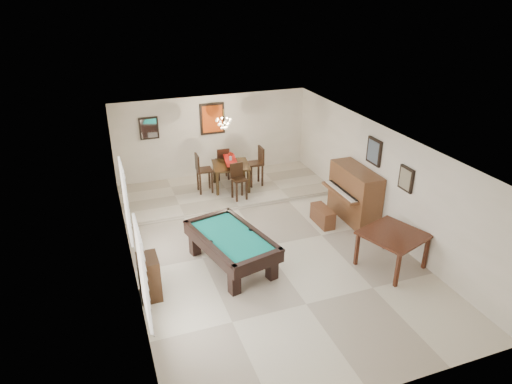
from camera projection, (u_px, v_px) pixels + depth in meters
ground_plane at (265, 247)px, 10.75m from camera, size 6.00×9.00×0.02m
wall_back at (213, 137)px, 14.03m from camera, size 6.00×0.04×2.60m
wall_front at (381, 327)px, 6.36m from camera, size 6.00×0.04×2.60m
wall_left at (128, 218)px, 9.26m from camera, size 0.04×9.00×2.60m
wall_right at (380, 178)px, 11.12m from camera, size 0.04×9.00×2.60m
ceiling at (266, 141)px, 9.64m from camera, size 6.00×9.00×0.04m
dining_step at (225, 190)px, 13.48m from camera, size 6.00×2.50×0.12m
window_left_front at (142, 273)px, 7.36m from camera, size 0.06×1.00×1.70m
window_left_rear at (126, 201)px, 9.74m from camera, size 0.06×1.00×1.70m
pool_table at (232, 251)px, 9.88m from camera, size 1.68×2.42×0.73m
square_table at (391, 250)px, 9.83m from camera, size 1.52×1.52×0.82m
upright_piano at (349, 195)px, 11.68m from camera, size 0.94×1.67×1.39m
piano_bench at (323, 216)px, 11.64m from camera, size 0.32×0.81×0.45m
apothecary_chest at (149, 277)px, 8.89m from camera, size 0.39×0.59×0.88m
dining_table at (231, 174)px, 13.31m from camera, size 1.19×1.19×0.86m
flower_vase at (231, 156)px, 13.08m from camera, size 0.17×0.17×0.26m
dining_chair_south at (239, 182)px, 12.60m from camera, size 0.42×0.42×1.01m
dining_chair_north at (222, 163)px, 13.90m from camera, size 0.40×0.40×1.01m
dining_chair_west at (204, 173)px, 13.00m from camera, size 0.44×0.44×1.16m
dining_chair_east at (255, 166)px, 13.45m from camera, size 0.43×0.43×1.16m
chandelier at (224, 120)px, 12.54m from camera, size 0.44×0.44×0.60m
back_painting at (212, 119)px, 13.74m from camera, size 0.75×0.06×0.95m
back_mirror at (149, 128)px, 13.19m from camera, size 0.55×0.06×0.65m
right_picture_upper at (374, 152)px, 11.11m from camera, size 0.06×0.55×0.65m
right_picture_lower at (406, 179)px, 10.09m from camera, size 0.06×0.45×0.55m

